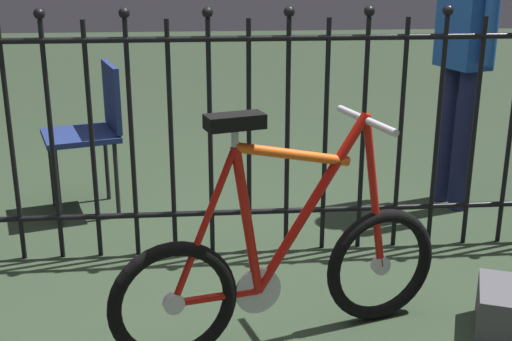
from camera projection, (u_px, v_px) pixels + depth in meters
ground_plane at (243, 310)px, 2.81m from camera, size 20.00×20.00×0.00m
iron_fence at (223, 129)px, 3.16m from camera, size 4.67×0.07×1.25m
bicycle at (283, 267)px, 2.51m from camera, size 1.27×0.50×0.90m
chair_navy at (94, 123)px, 3.72m from camera, size 0.49×0.49×0.83m
person_visitor at (464, 40)px, 3.68m from camera, size 0.26×0.46×1.60m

